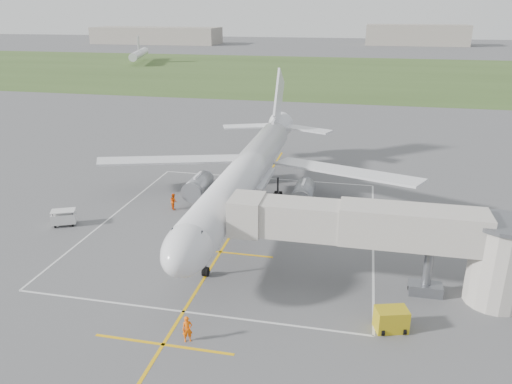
% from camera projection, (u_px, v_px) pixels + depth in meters
% --- Properties ---
extents(ground, '(700.00, 700.00, 0.00)m').
position_uv_depth(ground, '(245.00, 212.00, 55.85)').
color(ground, '#545457').
rests_on(ground, ground).
extents(grass_strip, '(700.00, 120.00, 0.02)m').
position_uv_depth(grass_strip, '(331.00, 73.00, 174.98)').
color(grass_strip, '#3A5123').
rests_on(grass_strip, ground).
extents(apron_markings, '(28.20, 60.00, 0.01)m').
position_uv_depth(apron_markings, '(232.00, 233.00, 50.52)').
color(apron_markings, '#EAAD0D').
rests_on(apron_markings, ground).
extents(airliner, '(38.93, 46.75, 13.52)m').
position_uv_depth(airliner, '(246.00, 173.00, 55.02)').
color(airliner, silver).
rests_on(airliner, ground).
extents(jet_bridge, '(23.40, 5.00, 7.20)m').
position_uv_depth(jet_bridge, '(401.00, 237.00, 38.70)').
color(jet_bridge, '#AFA79E').
rests_on(jet_bridge, ground).
extents(gpu_unit, '(2.54, 2.09, 1.67)m').
position_uv_depth(gpu_unit, '(391.00, 320.00, 35.17)').
color(gpu_unit, '#AD9715').
rests_on(gpu_unit, ground).
extents(baggage_cart, '(2.79, 2.31, 1.67)m').
position_uv_depth(baggage_cart, '(64.00, 218.00, 52.18)').
color(baggage_cart, silver).
rests_on(baggage_cart, ground).
extents(ramp_worker_nose, '(0.82, 0.71, 1.91)m').
position_uv_depth(ramp_worker_nose, '(187.00, 329.00, 33.90)').
color(ramp_worker_nose, '#FF6008').
rests_on(ramp_worker_nose, ground).
extents(ramp_worker_wing, '(1.13, 1.15, 1.87)m').
position_uv_depth(ramp_worker_wing, '(174.00, 201.00, 56.34)').
color(ramp_worker_wing, '#E34B07').
rests_on(ramp_worker_wing, ground).
extents(distant_hangars, '(345.00, 49.00, 12.00)m').
position_uv_depth(distant_hangars, '(321.00, 37.00, 300.30)').
color(distant_hangars, gray).
rests_on(distant_hangars, ground).
extents(distant_aircraft, '(180.84, 73.88, 8.85)m').
position_uv_depth(distant_aircraft, '(342.00, 53.00, 210.62)').
color(distant_aircraft, silver).
rests_on(distant_aircraft, ground).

